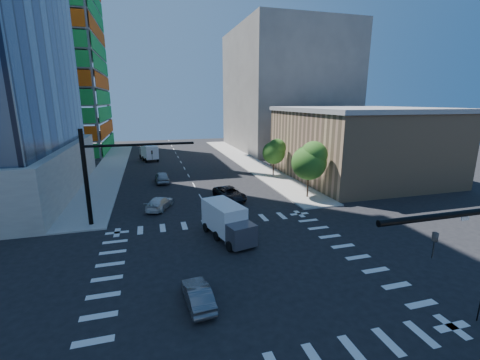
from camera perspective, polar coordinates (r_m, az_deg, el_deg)
name	(u,v)px	position (r m, az deg, el deg)	size (l,w,h in m)	color
ground	(241,267)	(23.70, 0.09, -15.26)	(160.00, 160.00, 0.00)	black
road_markings	(241,267)	(23.69, 0.09, -15.25)	(20.00, 20.00, 0.01)	silver
sidewalk_ne	(246,160)	(63.64, 1.00, 3.51)	(5.00, 60.00, 0.15)	gray
sidewalk_nw	(111,167)	(61.36, -21.97, 2.10)	(5.00, 60.00, 0.15)	gray
construction_building	(35,37)	(85.66, -32.68, 20.61)	(25.16, 34.50, 70.60)	gray
commercial_building	(358,143)	(52.31, 20.32, 6.20)	(20.50, 22.50, 10.60)	#A4835F
bg_building_ne	(285,90)	(81.76, 7.99, 15.49)	(24.00, 30.00, 28.00)	#67615D
signal_mast_nw	(103,168)	(32.26, -23.25, 1.95)	(10.20, 0.40, 9.00)	black
tree_south	(310,160)	(39.05, 12.41, 3.46)	(4.16, 4.16, 6.82)	#382316
tree_north	(275,151)	(50.02, 6.20, 5.12)	(3.54, 3.52, 5.78)	#382316
car_nb_far	(230,194)	(38.39, -1.86, -2.43)	(2.52, 5.46, 1.52)	black
car_sb_near	(160,203)	(36.27, -14.09, -3.98)	(1.88, 4.61, 1.34)	silver
car_sb_mid	(162,177)	(47.81, -13.69, 0.51)	(1.89, 4.70, 1.60)	#A0A3A8
car_sb_cross	(198,295)	(19.85, -7.52, -19.58)	(1.33, 3.83, 1.26)	#56575C
box_truck_near	(229,225)	(27.56, -2.02, -7.92)	(3.70, 6.04, 2.95)	black
box_truck_far	(148,153)	(66.82, -15.96, 4.60)	(3.81, 6.33, 3.10)	black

